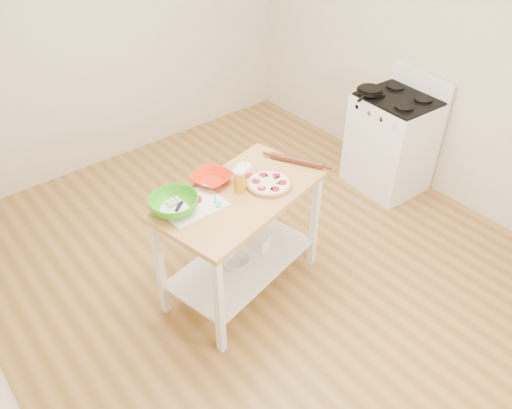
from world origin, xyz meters
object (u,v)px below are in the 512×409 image
Objects in this scene: spatula at (217,201)px; prep_island at (241,222)px; gas_stove at (391,142)px; skillet at (369,91)px; green_bowl at (174,204)px; knife at (181,202)px; yogurt_tub at (244,172)px; beer_pint at (239,180)px; shelf_glass_bowl at (236,262)px; cutting_board at (192,205)px; pizza at (269,183)px; rolling_pin at (297,161)px; shelf_bin at (261,242)px; orange_bowl at (211,179)px.

prep_island is at bearing -53.50° from spatula.
gas_stove is 3.02× the size of skillet.
gas_stove reaches higher than green_bowl.
yogurt_tub reaches higher than knife.
prep_island is at bearing -15.52° from green_bowl.
beer_pint is at bearing -171.47° from gas_stove.
spatula is at bearing -162.40° from yogurt_tub.
yogurt_tub is (-1.68, -0.30, -0.02)m from skillet.
skillet is (1.81, 0.41, 0.33)m from prep_island.
shelf_glass_bowl is at bearing -59.28° from spatula.
spatula is 0.65× the size of knife.
green_bowl is 1.54× the size of yogurt_tub.
cutting_board reaches higher than shelf_glass_bowl.
gas_stove is 2.39m from knife.
knife is at bearing 168.55° from skillet.
cutting_board is 2.75× the size of spatula.
pizza is 0.79× the size of rolling_pin.
green_bowl is at bearing 161.01° from shelf_glass_bowl.
prep_island is 0.43m from cutting_board.
rolling_pin reaches higher than spatula.
beer_pint is at bearing -44.95° from spatula.
cutting_board is 0.81m from shelf_bin.
skillet is 1.14× the size of green_bowl.
orange_bowl is 0.23m from beer_pint.
shelf_glass_bowl is at bearing -86.78° from orange_bowl.
gas_stove reaches higher than skillet.
green_bowl is at bearing 168.52° from beer_pint.
spatula is at bearing -178.61° from shelf_bin.
skillet reaches higher than shelf_bin.
shelf_glass_bowl is at bearing 171.10° from pizza.
pizza is 0.81× the size of cutting_board.
pizza reaches higher than shelf_glass_bowl.
beer_pint is (-1.95, -0.16, 0.51)m from gas_stove.
beer_pint is at bearing -64.61° from orange_bowl.
orange_bowl reaches higher than spatula.
prep_island is 0.62m from rolling_pin.
rolling_pin is at bearing 2.71° from prep_island.
gas_stove is 1.50m from rolling_pin.
shelf_glass_bowl is (0.31, -0.16, -0.63)m from knife.
prep_island is at bearing -123.74° from beer_pint.
cutting_board is 1.91× the size of yogurt_tub.
beer_pint is (0.39, -0.12, 0.07)m from knife.
beer_pint is 0.82× the size of shelf_glass_bowl.
shelf_bin is at bearing -48.09° from spatula.
green_bowl is at bearing 178.80° from yogurt_tub.
gas_stove is at bearing 2.68° from cutting_board.
skillet reaches higher than prep_island.
pizza is at bearing -13.54° from prep_island.
green_bowl is 0.79× the size of rolling_pin.
pizza is 1.00× the size of green_bowl.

